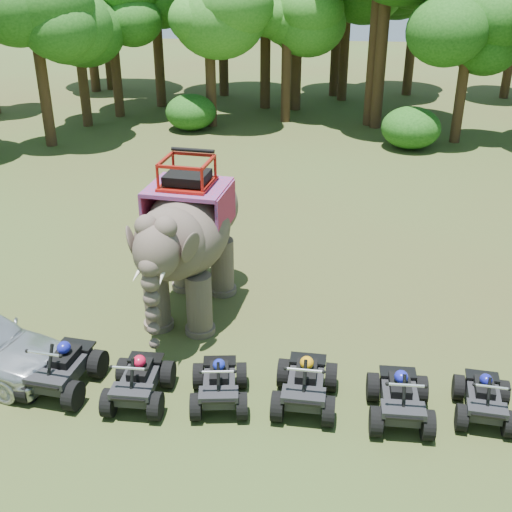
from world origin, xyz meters
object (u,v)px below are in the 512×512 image
object	(u,v)px
atv_4	(401,392)
atv_5	(485,393)
elephant	(189,237)
atv_1	(138,376)
atv_2	(219,379)
atv_0	(62,362)
atv_3	(306,378)

from	to	relation	value
atv_4	atv_5	xyz separation A→B (m)	(1.71, 0.21, -0.06)
elephant	atv_1	distance (m)	4.15
atv_1	atv_2	bearing A→B (deg)	4.07
elephant	atv_1	world-z (taller)	elephant
atv_5	atv_0	bearing A→B (deg)	-173.74
atv_2	atv_3	bearing A→B (deg)	-3.44
atv_2	atv_5	size ratio (longest dim) A/B	1.05
atv_1	atv_5	size ratio (longest dim) A/B	1.09
atv_2	atv_5	xyz separation A→B (m)	(5.44, 0.08, -0.03)
atv_1	atv_3	world-z (taller)	atv_3
atv_4	atv_5	bearing A→B (deg)	7.52
elephant	atv_0	xyz separation A→B (m)	(-2.14, -3.62, -1.44)
atv_0	atv_4	distance (m)	7.17
elephant	atv_5	bearing A→B (deg)	-21.28
atv_4	atv_1	bearing A→B (deg)	-179.94
atv_0	atv_5	size ratio (longest dim) A/B	1.17
atv_0	atv_3	bearing A→B (deg)	7.67
atv_5	atv_4	bearing A→B (deg)	-166.27
atv_1	atv_5	world-z (taller)	atv_1
atv_4	elephant	bearing A→B (deg)	142.67
atv_0	atv_5	world-z (taller)	atv_0
atv_0	atv_2	distance (m)	3.44
atv_1	atv_2	world-z (taller)	atv_1
atv_2	atv_4	distance (m)	3.73
atv_0	atv_1	world-z (taller)	atv_0
atv_0	atv_4	size ratio (longest dim) A/B	1.05
atv_1	atv_2	size ratio (longest dim) A/B	1.04
atv_1	atv_4	xyz separation A→B (m)	(5.42, -0.04, 0.01)
atv_0	atv_2	bearing A→B (deg)	5.57
elephant	atv_1	size ratio (longest dim) A/B	2.99
atv_3	elephant	bearing A→B (deg)	133.38
elephant	atv_2	bearing A→B (deg)	-63.58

